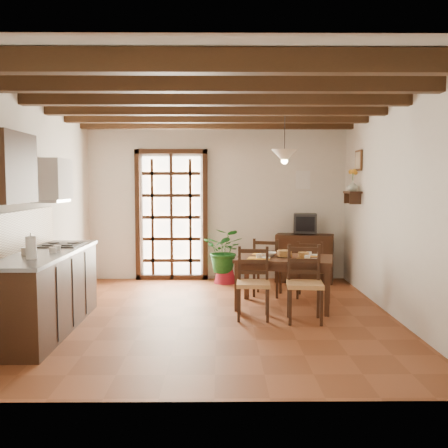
{
  "coord_description": "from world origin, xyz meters",
  "views": [
    {
      "loc": [
        0.04,
        -6.26,
        1.7
      ],
      "look_at": [
        0.1,
        0.4,
        1.15
      ],
      "focal_mm": 40.0,
      "sensor_mm": 36.0,
      "label": 1
    }
  ],
  "objects_px": {
    "chair_far_right": "(310,280)",
    "potted_plant": "(225,250)",
    "sideboard": "(305,258)",
    "dining_table": "(284,263)",
    "chair_far_left": "(267,277)",
    "kitchen_counter": "(46,290)",
    "chair_near_left": "(253,296)",
    "pendant_lamp": "(284,155)",
    "crt_tv": "(305,223)",
    "chair_near_right": "(305,298)"
  },
  "relations": [
    {
      "from": "chair_far_right",
      "to": "potted_plant",
      "type": "distance_m",
      "value": 1.69
    },
    {
      "from": "chair_far_right",
      "to": "sideboard",
      "type": "height_order",
      "value": "chair_far_right"
    },
    {
      "from": "sideboard",
      "to": "potted_plant",
      "type": "height_order",
      "value": "potted_plant"
    },
    {
      "from": "dining_table",
      "to": "chair_far_left",
      "type": "bearing_deg",
      "value": 116.12
    },
    {
      "from": "kitchen_counter",
      "to": "chair_near_left",
      "type": "xyz_separation_m",
      "value": [
        2.42,
        0.5,
        -0.19
      ]
    },
    {
      "from": "kitchen_counter",
      "to": "dining_table",
      "type": "distance_m",
      "value": 3.07
    },
    {
      "from": "dining_table",
      "to": "pendant_lamp",
      "type": "xyz_separation_m",
      "value": [
        -0.0,
        0.1,
        1.47
      ]
    },
    {
      "from": "chair_near_left",
      "to": "chair_far_right",
      "type": "height_order",
      "value": "chair_near_left"
    },
    {
      "from": "kitchen_counter",
      "to": "chair_far_right",
      "type": "relative_size",
      "value": 2.64
    },
    {
      "from": "kitchen_counter",
      "to": "sideboard",
      "type": "distance_m",
      "value": 4.47
    },
    {
      "from": "potted_plant",
      "to": "sideboard",
      "type": "bearing_deg",
      "value": 4.24
    },
    {
      "from": "chair_near_left",
      "to": "sideboard",
      "type": "bearing_deg",
      "value": 69.4
    },
    {
      "from": "pendant_lamp",
      "to": "chair_far_left",
      "type": "bearing_deg",
      "value": 104.97
    },
    {
      "from": "chair_far_right",
      "to": "chair_near_left",
      "type": "bearing_deg",
      "value": 65.32
    },
    {
      "from": "kitchen_counter",
      "to": "dining_table",
      "type": "bearing_deg",
      "value": 20.22
    },
    {
      "from": "potted_plant",
      "to": "pendant_lamp",
      "type": "height_order",
      "value": "pendant_lamp"
    },
    {
      "from": "kitchen_counter",
      "to": "potted_plant",
      "type": "height_order",
      "value": "potted_plant"
    },
    {
      "from": "chair_near_left",
      "to": "sideboard",
      "type": "distance_m",
      "value": 2.55
    },
    {
      "from": "dining_table",
      "to": "potted_plant",
      "type": "relative_size",
      "value": 0.73
    },
    {
      "from": "kitchen_counter",
      "to": "sideboard",
      "type": "xyz_separation_m",
      "value": [
        3.46,
        2.83,
        -0.06
      ]
    },
    {
      "from": "crt_tv",
      "to": "pendant_lamp",
      "type": "distance_m",
      "value": 2.06
    },
    {
      "from": "dining_table",
      "to": "crt_tv",
      "type": "distance_m",
      "value": 1.9
    },
    {
      "from": "kitchen_counter",
      "to": "chair_near_right",
      "type": "distance_m",
      "value": 3.06
    },
    {
      "from": "sideboard",
      "to": "crt_tv",
      "type": "height_order",
      "value": "crt_tv"
    },
    {
      "from": "chair_far_left",
      "to": "pendant_lamp",
      "type": "height_order",
      "value": "pendant_lamp"
    },
    {
      "from": "sideboard",
      "to": "chair_near_left",
      "type": "bearing_deg",
      "value": -99.62
    },
    {
      "from": "kitchen_counter",
      "to": "chair_near_left",
      "type": "relative_size",
      "value": 2.53
    },
    {
      "from": "chair_far_right",
      "to": "crt_tv",
      "type": "xyz_separation_m",
      "value": [
        0.12,
        1.2,
        0.74
      ]
    },
    {
      "from": "sideboard",
      "to": "chair_far_left",
      "type": "bearing_deg",
      "value": -110.55
    },
    {
      "from": "dining_table",
      "to": "chair_near_left",
      "type": "relative_size",
      "value": 1.6
    },
    {
      "from": "chair_near_right",
      "to": "potted_plant",
      "type": "bearing_deg",
      "value": 116.74
    },
    {
      "from": "chair_far_left",
      "to": "chair_near_right",
      "type": "bearing_deg",
      "value": 118.06
    },
    {
      "from": "chair_near_right",
      "to": "crt_tv",
      "type": "distance_m",
      "value": 2.6
    },
    {
      "from": "kitchen_counter",
      "to": "pendant_lamp",
      "type": "relative_size",
      "value": 2.66
    },
    {
      "from": "chair_far_right",
      "to": "crt_tv",
      "type": "distance_m",
      "value": 1.41
    },
    {
      "from": "chair_far_left",
      "to": "potted_plant",
      "type": "bearing_deg",
      "value": -41.39
    },
    {
      "from": "sideboard",
      "to": "pendant_lamp",
      "type": "distance_m",
      "value": 2.43
    },
    {
      "from": "dining_table",
      "to": "chair_far_left",
      "type": "xyz_separation_m",
      "value": [
        -0.16,
        0.71,
        -0.33
      ]
    },
    {
      "from": "dining_table",
      "to": "sideboard",
      "type": "height_order",
      "value": "sideboard"
    },
    {
      "from": "crt_tv",
      "to": "potted_plant",
      "type": "xyz_separation_m",
      "value": [
        -1.37,
        -0.1,
        -0.44
      ]
    },
    {
      "from": "chair_near_right",
      "to": "chair_far_left",
      "type": "relative_size",
      "value": 1.07
    },
    {
      "from": "chair_far_left",
      "to": "sideboard",
      "type": "relative_size",
      "value": 0.91
    },
    {
      "from": "chair_near_left",
      "to": "chair_far_left",
      "type": "distance_m",
      "value": 1.3
    },
    {
      "from": "chair_far_left",
      "to": "crt_tv",
      "type": "xyz_separation_m",
      "value": [
        0.74,
        1.05,
        0.73
      ]
    },
    {
      "from": "chair_near_left",
      "to": "chair_near_right",
      "type": "relative_size",
      "value": 0.95
    },
    {
      "from": "crt_tv",
      "to": "sideboard",
      "type": "bearing_deg",
      "value": 98.76
    },
    {
      "from": "dining_table",
      "to": "chair_far_right",
      "type": "height_order",
      "value": "chair_far_right"
    },
    {
      "from": "sideboard",
      "to": "pendant_lamp",
      "type": "xyz_separation_m",
      "value": [
        -0.58,
        -1.66,
        1.67
      ]
    },
    {
      "from": "chair_near_left",
      "to": "crt_tv",
      "type": "height_order",
      "value": "crt_tv"
    },
    {
      "from": "kitchen_counter",
      "to": "dining_table",
      "type": "height_order",
      "value": "kitchen_counter"
    }
  ]
}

